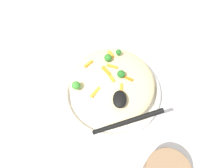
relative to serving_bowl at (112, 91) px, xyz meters
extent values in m
plane|color=silver|center=(0.00, 0.00, -0.02)|extent=(2.40, 2.40, 0.00)
cylinder|color=white|center=(0.00, 0.00, -0.01)|extent=(0.31, 0.31, 0.02)
torus|color=white|center=(0.00, 0.00, 0.01)|extent=(0.33, 0.33, 0.02)
torus|color=black|center=(0.00, 0.00, 0.01)|extent=(0.33, 0.33, 0.00)
ellipsoid|color=beige|center=(0.00, 0.00, 0.06)|extent=(0.28, 0.27, 0.08)
cube|color=orange|center=(0.04, 0.03, 0.10)|extent=(0.04, 0.01, 0.01)
cube|color=orange|center=(-0.05, -0.08, 0.09)|extent=(0.03, 0.03, 0.01)
cube|color=orange|center=(-0.04, 0.00, 0.10)|extent=(0.02, 0.03, 0.01)
cube|color=orange|center=(-0.09, -0.01, 0.09)|extent=(0.03, 0.02, 0.01)
cube|color=orange|center=(0.01, 0.05, 0.10)|extent=(0.02, 0.03, 0.01)
cube|color=orange|center=(0.01, 0.00, 0.10)|extent=(0.03, 0.02, 0.01)
cube|color=orange|center=(0.05, -0.05, 0.09)|extent=(0.04, 0.03, 0.01)
cube|color=orange|center=(-0.02, -0.02, 0.10)|extent=(0.04, 0.03, 0.01)
cylinder|color=#205B1C|center=(0.00, 0.03, 0.10)|extent=(0.01, 0.01, 0.01)
sphere|color=#236B23|center=(0.00, 0.03, 0.11)|extent=(0.02, 0.02, 0.02)
cylinder|color=#296820|center=(0.08, 0.02, 0.09)|extent=(0.01, 0.01, 0.00)
sphere|color=#2D7A28|center=(0.08, 0.02, 0.10)|extent=(0.02, 0.02, 0.02)
cylinder|color=#205B1C|center=(-0.09, 0.02, 0.09)|extent=(0.01, 0.01, 0.01)
sphere|color=#236B23|center=(-0.09, 0.02, 0.10)|extent=(0.02, 0.02, 0.02)
cylinder|color=#296820|center=(-0.06, -0.01, 0.10)|extent=(0.01, 0.01, 0.01)
sphere|color=#2D7A28|center=(-0.06, -0.01, 0.11)|extent=(0.02, 0.02, 0.02)
cylinder|color=#377928|center=(0.04, -0.10, 0.09)|extent=(0.01, 0.01, 0.01)
sphere|color=#3D8E33|center=(0.04, -0.10, 0.11)|extent=(0.03, 0.03, 0.03)
ellipsoid|color=black|center=(0.08, 0.02, 0.11)|extent=(0.06, 0.04, 0.02)
cylinder|color=black|center=(0.16, 0.04, 0.15)|extent=(0.04, 0.17, 0.10)
camera|label=1|loc=(0.33, 0.01, 0.62)|focal=32.38mm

